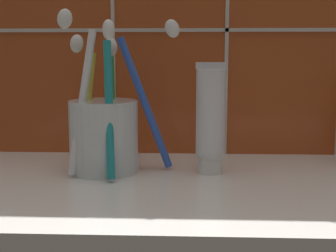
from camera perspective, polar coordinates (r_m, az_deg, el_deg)
The scene contains 3 objects.
sink_counter at distance 53.00cm, azimuth 6.42°, elevation -7.91°, with size 63.01×31.24×2.00cm, color silver.
toothbrush_cup at distance 56.63cm, azimuth -7.78°, elevation -0.51°, with size 14.11×10.97×19.21cm.
toothpaste_tube at distance 55.61cm, azimuth 5.19°, elevation 0.85°, with size 3.60×3.43×13.21cm.
Camera 1 is at (-3.69, -50.62, 16.26)cm, focal length 50.00 mm.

